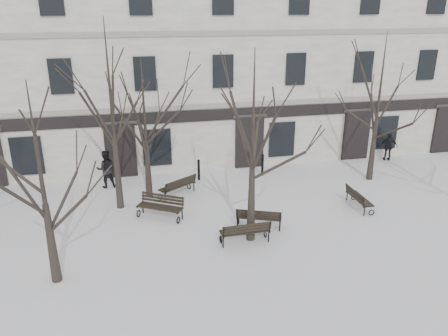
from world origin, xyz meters
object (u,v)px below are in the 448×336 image
object	(u,v)px
tree_1	(39,163)
bench_3	(161,206)
bench_2	(245,231)
bench_1	(259,217)
bench_4	(178,186)
tree_2	(253,127)
bench_5	(358,198)

from	to	relation	value
tree_1	bench_3	distance (m)	6.52
bench_2	bench_3	bearing A→B (deg)	-45.86
bench_1	bench_3	xyz separation A→B (m)	(-3.83, 1.85, 0.04)
bench_3	tree_1	bearing A→B (deg)	-102.87
bench_3	bench_4	distance (m)	2.35
bench_1	bench_4	xyz separation A→B (m)	(-2.83, 3.97, 0.02)
tree_1	tree_2	bearing A→B (deg)	10.14
tree_1	bench_3	size ratio (longest dim) A/B	3.26
tree_1	bench_1	xyz separation A→B (m)	(7.60, 2.05, -3.65)
bench_1	bench_5	world-z (taller)	bench_1
tree_1	tree_2	distance (m)	7.16
tree_2	bench_2	xyz separation A→B (m)	(-0.29, -0.27, -4.03)
tree_2	bench_2	bearing A→B (deg)	-136.95
tree_2	bench_5	xyz separation A→B (m)	(5.50, 1.69, -4.07)
tree_1	bench_2	xyz separation A→B (m)	(6.75, 0.99, -3.63)
bench_1	bench_5	bearing A→B (deg)	-147.60
tree_1	bench_5	size ratio (longest dim) A/B	3.77
bench_3	bench_4	world-z (taller)	bench_3
tree_2	bench_1	size ratio (longest dim) A/B	3.79
bench_3	bench_2	bearing A→B (deg)	-13.16
bench_3	bench_5	world-z (taller)	bench_3
bench_4	bench_3	bearing A→B (deg)	31.20
bench_4	bench_5	size ratio (longest dim) A/B	1.10
tree_1	bench_3	world-z (taller)	tree_1
bench_1	bench_2	distance (m)	1.36
bench_1	bench_4	distance (m)	4.88
bench_2	bench_3	xyz separation A→B (m)	(-2.98, 2.91, 0.02)
tree_1	tree_2	world-z (taller)	tree_2
tree_1	bench_4	distance (m)	8.50
tree_2	bench_4	bearing A→B (deg)	115.45
tree_1	bench_1	size ratio (longest dim) A/B	3.47
tree_2	bench_5	size ratio (longest dim) A/B	4.13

